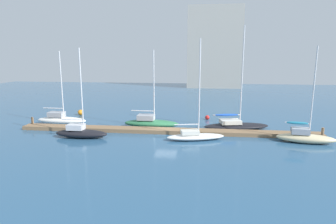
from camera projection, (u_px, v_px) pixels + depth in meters
ground_plane at (166, 133)px, 32.33m from camera, size 120.00×120.00×0.00m
dock_pier at (166, 131)px, 32.29m from camera, size 33.89×1.65×0.44m
dock_piling_near_end at (33, 122)px, 34.79m from camera, size 0.28×0.28×1.24m
dock_piling_far_end at (322, 134)px, 29.62m from camera, size 0.28×0.28×1.24m
sailboat_0 at (61, 119)px, 36.34m from camera, size 6.49×1.86×9.15m
sailboat_1 at (81, 132)px, 30.26m from camera, size 5.66×1.72×9.37m
sailboat_2 at (151, 122)px, 34.65m from camera, size 6.77×2.16×9.28m
sailboat_3 at (195, 135)px, 29.48m from camera, size 6.27×3.10×10.25m
sailboat_4 at (236, 125)px, 33.81m from camera, size 8.14×4.03×11.91m
sailboat_5 at (305, 136)px, 28.47m from camera, size 5.78×2.50×9.50m
mooring_buoy_red at (207, 117)px, 38.93m from camera, size 0.60×0.60×0.60m
mooring_buoy_orange at (81, 112)px, 41.90m from camera, size 0.80×0.80×0.80m
harbor_building_distant at (214, 48)px, 78.29m from camera, size 14.42×8.61×21.54m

